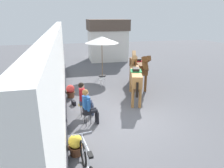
% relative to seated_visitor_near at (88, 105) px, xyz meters
% --- Properties ---
extents(ground_plane, '(40.00, 40.00, 0.00)m').
position_rel_seated_visitor_near_xyz_m(ground_plane, '(1.58, 3.12, -0.78)').
color(ground_plane, '#56565B').
extents(pub_facade_wall, '(0.34, 14.00, 3.40)m').
position_rel_seated_visitor_near_xyz_m(pub_facade_wall, '(-0.97, 1.62, 0.76)').
color(pub_facade_wall, white).
rests_on(pub_facade_wall, ground_plane).
extents(distant_cottage, '(3.40, 2.60, 3.50)m').
position_rel_seated_visitor_near_xyz_m(distant_cottage, '(2.98, 11.07, 1.02)').
color(distant_cottage, silver).
rests_on(distant_cottage, ground_plane).
extents(seated_visitor_near, '(0.61, 0.49, 1.39)m').
position_rel_seated_visitor_near_xyz_m(seated_visitor_near, '(0.00, 0.00, 0.00)').
color(seated_visitor_near, black).
rests_on(seated_visitor_near, ground_plane).
extents(seated_visitor_far, '(0.61, 0.49, 1.39)m').
position_rel_seated_visitor_near_xyz_m(seated_visitor_far, '(-0.08, 0.77, 0.00)').
color(seated_visitor_far, gold).
rests_on(seated_visitor_far, ground_plane).
extents(saddled_horse_near, '(1.06, 2.93, 2.06)m').
position_rel_seated_visitor_near_xyz_m(saddled_horse_near, '(2.47, 2.03, 0.38)').
color(saddled_horse_near, '#9E6B38').
rests_on(saddled_horse_near, ground_plane).
extents(saddled_horse_far, '(0.58, 3.00, 2.06)m').
position_rel_seated_visitor_near_xyz_m(saddled_horse_far, '(3.20, 3.61, 0.38)').
color(saddled_horse_far, brown).
rests_on(saddled_horse_far, ground_plane).
extents(flower_planter_nearest, '(0.43, 0.43, 0.64)m').
position_rel_seated_visitor_near_xyz_m(flower_planter_nearest, '(-0.56, -1.62, -0.44)').
color(flower_planter_nearest, brown).
rests_on(flower_planter_nearest, ground_plane).
extents(flower_planter_farthest, '(0.43, 0.43, 0.64)m').
position_rel_seated_visitor_near_xyz_m(flower_planter_farthest, '(-0.57, 2.80, -0.44)').
color(flower_planter_farthest, brown).
rests_on(flower_planter_farthest, ground_plane).
extents(leaning_bicycle, '(0.50, 1.75, 1.02)m').
position_rel_seated_visitor_near_xyz_m(leaning_bicycle, '(-0.32, -2.62, -0.38)').
color(leaning_bicycle, black).
rests_on(leaning_bicycle, ground_plane).
extents(cafe_parasol, '(2.10, 2.10, 2.58)m').
position_rel_seated_visitor_near_xyz_m(cafe_parasol, '(1.59, 6.03, 1.59)').
color(cafe_parasol, black).
rests_on(cafe_parasol, ground_plane).
extents(spare_stool_white, '(0.32, 0.32, 0.46)m').
position_rel_seated_visitor_near_xyz_m(spare_stool_white, '(1.21, 4.05, -0.38)').
color(spare_stool_white, white).
rests_on(spare_stool_white, ground_plane).
extents(satchel_bag, '(0.21, 0.30, 0.20)m').
position_rel_seated_visitor_near_xyz_m(satchel_bag, '(-0.47, 1.85, -0.68)').
color(satchel_bag, black).
rests_on(satchel_bag, ground_plane).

